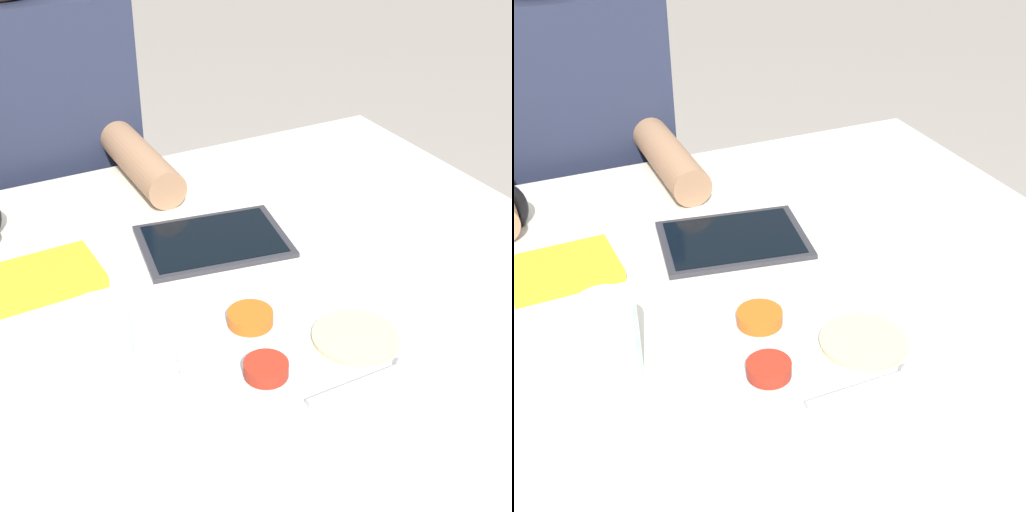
# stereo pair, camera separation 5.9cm
# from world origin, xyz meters

# --- Properties ---
(dining_table) EXTENTS (1.30, 0.99, 0.77)m
(dining_table) POSITION_xyz_m (0.00, 0.00, 0.39)
(dining_table) COLOR beige
(dining_table) RESTS_ON ground_plane
(thali_tray) EXTENTS (0.34, 0.34, 0.03)m
(thali_tray) POSITION_xyz_m (0.11, -0.16, 0.78)
(thali_tray) COLOR #B7BABF
(thali_tray) RESTS_ON dining_table
(red_notebook) EXTENTS (0.16, 0.12, 0.02)m
(red_notebook) POSITION_xyz_m (-0.15, 0.16, 0.78)
(red_notebook) COLOR silver
(red_notebook) RESTS_ON dining_table
(tablet_device) EXTENTS (0.25, 0.20, 0.01)m
(tablet_device) POSITION_xyz_m (0.12, 0.14, 0.78)
(tablet_device) COLOR #28282D
(tablet_device) RESTS_ON dining_table
(person_diner) EXTENTS (0.43, 0.48, 1.25)m
(person_diner) POSITION_xyz_m (-0.06, 0.64, 0.59)
(person_diner) COLOR black
(person_diner) RESTS_ON ground_plane
(drinking_glass) EXTENTS (0.07, 0.07, 0.11)m
(drinking_glass) POSITION_xyz_m (-0.13, -0.09, 0.83)
(drinking_glass) COLOR silver
(drinking_glass) RESTS_ON dining_table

